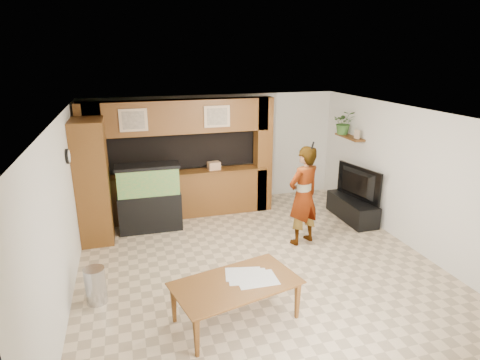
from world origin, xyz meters
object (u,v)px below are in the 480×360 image
object	(u,v)px
person	(303,196)
television	(354,183)
dining_table	(237,302)
aquarium	(149,199)
pantry_cabinet	(93,181)

from	to	relation	value
person	television	bearing A→B (deg)	-174.22
television	dining_table	xyz separation A→B (m)	(-3.41, -2.72, -0.53)
aquarium	person	distance (m)	3.11
television	dining_table	bearing A→B (deg)	116.42
aquarium	dining_table	size ratio (longest dim) A/B	0.83
television	person	distance (m)	1.73
person	pantry_cabinet	bearing A→B (deg)	-39.08
television	pantry_cabinet	bearing A→B (deg)	71.81
television	dining_table	size ratio (longest dim) A/B	0.74
television	aquarium	bearing A→B (deg)	69.06
pantry_cabinet	aquarium	xyz separation A→B (m)	(1.04, 0.10, -0.50)
aquarium	dining_table	distance (m)	3.53
aquarium	person	world-z (taller)	person
person	dining_table	world-z (taller)	person
pantry_cabinet	aquarium	bearing A→B (deg)	5.62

